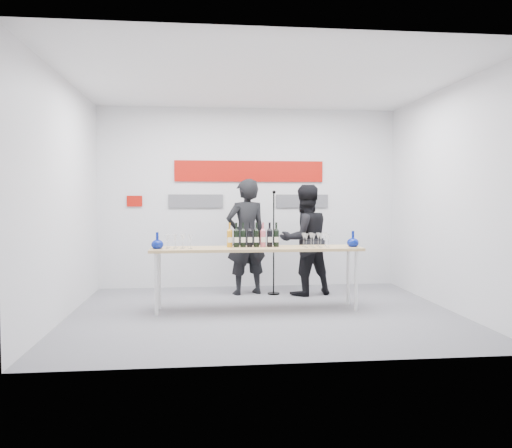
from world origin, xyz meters
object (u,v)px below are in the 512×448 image
(tasting_table, at_px, (257,252))
(presenter_left, at_px, (246,237))
(presenter_right, at_px, (305,240))
(mic_stand, at_px, (274,263))

(tasting_table, bearing_deg, presenter_left, 92.73)
(tasting_table, xyz_separation_m, presenter_left, (-0.05, 1.11, 0.12))
(tasting_table, relative_size, presenter_right, 1.65)
(presenter_right, bearing_deg, mic_stand, -26.87)
(tasting_table, relative_size, presenter_left, 1.56)
(tasting_table, distance_m, presenter_left, 1.12)
(presenter_left, height_order, mic_stand, presenter_left)
(tasting_table, distance_m, presenter_right, 1.29)
(presenter_left, distance_m, mic_stand, 0.59)
(presenter_right, bearing_deg, tasting_table, 31.54)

